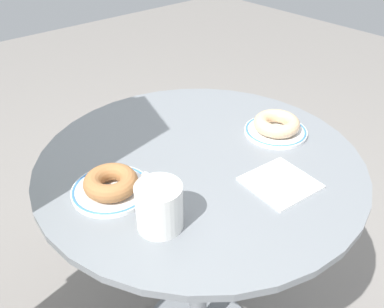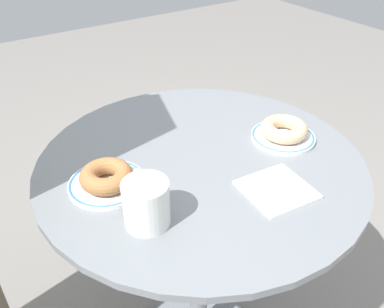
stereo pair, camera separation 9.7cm
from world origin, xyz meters
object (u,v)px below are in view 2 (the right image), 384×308
Objects in this scene: plate_left at (107,183)px; donut_glazed at (284,129)px; coffee_mug at (146,202)px; paper_napkin at (277,189)px; cafe_table at (200,218)px; donut_cinnamon at (106,176)px; plate_right at (283,137)px.

plate_left is 0.47m from donut_glazed.
paper_napkin is at bearing -15.03° from coffee_mug.
donut_glazed reaches higher than cafe_table.
donut_cinnamon reaches higher than donut_glazed.
plate_right is at bearing 9.21° from coffee_mug.
cafe_table is 4.78× the size of plate_right.
coffee_mug is at bearing -151.10° from cafe_table.
donut_cinnamon is (-0.00, -0.01, 0.02)m from plate_left.
coffee_mug is at bearing -81.62° from donut_cinnamon.
cafe_table is 6.52× the size of donut_glazed.
plate_right is at bearing -9.29° from plate_left.
donut_glazed is 0.45m from coffee_mug.
coffee_mug reaches higher than cafe_table.
plate_left is 0.47m from plate_right.
cafe_table is at bearing 28.90° from coffee_mug.
donut_glazed is at bearing 90.00° from plate_right.
plate_right is at bearing -8.51° from donut_cinnamon.
donut_cinnamon reaches higher than plate_left.
donut_glazed is (0.00, 0.00, 0.02)m from plate_right.
coffee_mug is at bearing -170.79° from plate_right.
plate_left is at bearing 97.23° from coffee_mug.
coffee_mug is (0.02, -0.14, 0.02)m from donut_cinnamon.
donut_cinnamon is 0.83× the size of paper_napkin.
plate_right reaches higher than cafe_table.
plate_left is (-0.23, 0.03, 0.20)m from cafe_table.
plate_left is at bearing 71.07° from donut_cinnamon.
plate_right is 0.22m from paper_napkin.
paper_napkin is (0.30, -0.22, -0.00)m from plate_left.
donut_glazed reaches higher than paper_napkin.
plate_right is 1.43× the size of donut_cinnamon.
plate_right is at bearing -90.00° from donut_glazed.
paper_napkin is at bearing -137.88° from plate_right.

